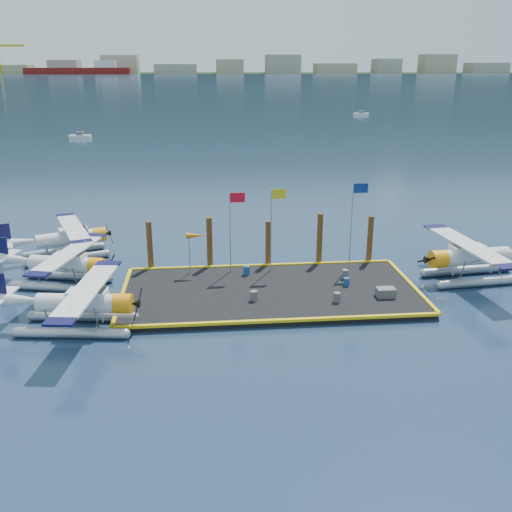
{
  "coord_description": "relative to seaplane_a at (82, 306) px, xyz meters",
  "views": [
    {
      "loc": [
        -4.44,
        -36.1,
        15.17
      ],
      "look_at": [
        -0.78,
        2.0,
        2.2
      ],
      "focal_mm": 40.0,
      "sensor_mm": 36.0,
      "label": 1
    }
  ],
  "objects": [
    {
      "name": "dock_bumpers",
      "position": [
        11.76,
        4.23,
        -1.05
      ],
      "size": [
        20.25,
        10.25,
        0.18
      ],
      "primitive_type": null,
      "color": "gold",
      "rests_on": "dock"
    },
    {
      "name": "ground",
      "position": [
        11.76,
        4.23,
        -1.54
      ],
      "size": [
        4000.0,
        4000.0,
        0.0
      ],
      "primitive_type": "plane",
      "color": "#162944",
      "rests_on": "ground"
    },
    {
      "name": "drum_4",
      "position": [
        17.43,
        5.86,
        -0.81
      ],
      "size": [
        0.47,
        0.47,
        0.66
      ],
      "primitive_type": "cylinder",
      "color": "#515055",
      "rests_on": "dock"
    },
    {
      "name": "drum_1",
      "position": [
        15.85,
        1.72,
        -0.82
      ],
      "size": [
        0.45,
        0.45,
        0.64
      ],
      "primitive_type": "cylinder",
      "color": "#515055",
      "rests_on": "dock"
    },
    {
      "name": "piling_3",
      "position": [
        16.26,
        9.63,
        0.61
      ],
      "size": [
        0.44,
        0.44,
        4.3
      ],
      "primitive_type": "cylinder",
      "color": "#412812",
      "rests_on": "ground"
    },
    {
      "name": "crate",
      "position": [
        19.28,
        2.26,
        -0.83
      ],
      "size": [
        1.22,
        0.81,
        0.61
      ],
      "primitive_type": "cube",
      "color": "#515055",
      "rests_on": "dock"
    },
    {
      "name": "drum_2",
      "position": [
        17.17,
        4.48,
        -0.86
      ],
      "size": [
        0.4,
        0.4,
        0.56
      ],
      "primitive_type": "cylinder",
      "color": "navy",
      "rests_on": "dock"
    },
    {
      "name": "piling_2",
      "position": [
        12.26,
        9.63,
        0.36
      ],
      "size": [
        0.44,
        0.44,
        3.8
      ],
      "primitive_type": "cylinder",
      "color": "#412812",
      "rests_on": "ground"
    },
    {
      "name": "flagpole_blue",
      "position": [
        18.46,
        8.03,
        3.15
      ],
      "size": [
        1.14,
        0.08,
        6.5
      ],
      "color": "gray",
      "rests_on": "dock"
    },
    {
      "name": "seaplane_a",
      "position": [
        0.0,
        0.0,
        0.0
      ],
      "size": [
        9.04,
        9.97,
        3.53
      ],
      "rotation": [
        0.0,
        0.0,
        -1.7
      ],
      "color": "#9599A3",
      "rests_on": "ground"
    },
    {
      "name": "far_backdrop",
      "position": [
        251.67,
        1741.75,
        7.91
      ],
      "size": [
        3050.0,
        2050.0,
        810.0
      ],
      "color": "black",
      "rests_on": "ground"
    },
    {
      "name": "windsock",
      "position": [
        6.73,
        8.03,
        1.69
      ],
      "size": [
        1.4,
        0.44,
        3.12
      ],
      "color": "gray",
      "rests_on": "dock"
    },
    {
      "name": "piling_0",
      "position": [
        3.26,
        9.63,
        0.46
      ],
      "size": [
        0.44,
        0.44,
        4.0
      ],
      "primitive_type": "cylinder",
      "color": "#412812",
      "rests_on": "ground"
    },
    {
      "name": "piling_4",
      "position": [
        20.26,
        9.63,
        0.46
      ],
      "size": [
        0.44,
        0.44,
        4.0
      ],
      "primitive_type": "cylinder",
      "color": "#412812",
      "rests_on": "ground"
    },
    {
      "name": "dock",
      "position": [
        11.76,
        4.23,
        -1.34
      ],
      "size": [
        20.0,
        10.0,
        0.4
      ],
      "primitive_type": "cube",
      "color": "black",
      "rests_on": "ground"
    },
    {
      "name": "piling_1",
      "position": [
        7.76,
        9.63,
        0.56
      ],
      "size": [
        0.44,
        0.44,
        4.2
      ],
      "primitive_type": "cylinder",
      "color": "#412812",
      "rests_on": "ground"
    },
    {
      "name": "seaplane_b",
      "position": [
        -2.53,
        7.3,
        -0.05
      ],
      "size": [
        8.92,
        9.63,
        3.42
      ],
      "rotation": [
        0.0,
        0.0,
        -1.83
      ],
      "color": "#9599A3",
      "rests_on": "ground"
    },
    {
      "name": "seaplane_d",
      "position": [
        26.72,
        5.62,
        0.11
      ],
      "size": [
        9.65,
        10.64,
        3.77
      ],
      "rotation": [
        0.0,
        0.0,
        1.67
      ],
      "color": "#9599A3",
      "rests_on": "ground"
    },
    {
      "name": "flagpole_yellow",
      "position": [
        12.46,
        8.03,
        2.98
      ],
      "size": [
        1.14,
        0.08,
        6.2
      ],
      "color": "gray",
      "rests_on": "dock"
    },
    {
      "name": "seaplane_c",
      "position": [
        -3.6,
        13.75,
        -0.04
      ],
      "size": [
        8.96,
        9.52,
        3.43
      ],
      "rotation": [
        0.0,
        0.0,
        -1.22
      ],
      "color": "#9599A3",
      "rests_on": "ground"
    },
    {
      "name": "flagpole_red",
      "position": [
        9.47,
        8.03,
        2.86
      ],
      "size": [
        1.14,
        0.08,
        6.0
      ],
      "color": "gray",
      "rests_on": "dock"
    },
    {
      "name": "drum_3",
      "position": [
        10.48,
        2.46,
        -0.81
      ],
      "size": [
        0.47,
        0.47,
        0.66
      ],
      "primitive_type": "cylinder",
      "color": "#515055",
      "rests_on": "dock"
    },
    {
      "name": "drum_5",
      "position": [
        10.39,
        7.32,
        -0.81
      ],
      "size": [
        0.47,
        0.47,
        0.66
      ],
      "primitive_type": "cylinder",
      "color": "navy",
      "rests_on": "dock"
    }
  ]
}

